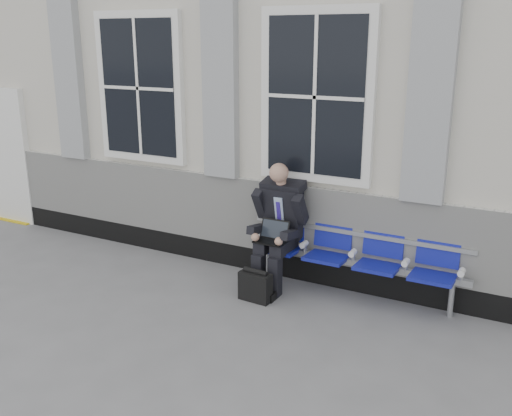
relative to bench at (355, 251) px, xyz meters
The scene contains 5 objects.
ground 1.71m from the bench, 125.09° to the right, with size 70.00×70.00×0.00m, color slate.
station_building 2.88m from the bench, 113.80° to the left, with size 14.40×4.40×4.49m.
bench is the anchor object (origin of this frame).
businessman 0.95m from the bench, behind, with size 0.62×0.83×1.51m.
briefcase 1.21m from the bench, 145.03° to the right, with size 0.38×0.18×0.39m.
Camera 1 is at (2.79, -4.59, 2.89)m, focal length 40.00 mm.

